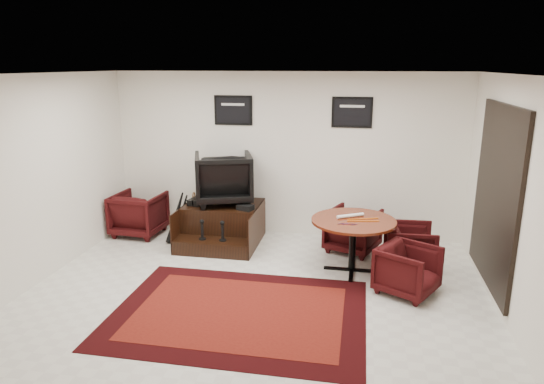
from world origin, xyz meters
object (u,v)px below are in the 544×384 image
(shine_podium, at_px, (222,225))
(table_chair_corner, at_px, (408,268))
(table_chair_window, at_px, (410,244))
(table_chair_back, at_px, (353,228))
(armchair_side, at_px, (139,212))
(meeting_table, at_px, (353,226))
(shine_chair, at_px, (223,176))

(shine_podium, bearing_deg, table_chair_corner, -25.61)
(shine_podium, relative_size, table_chair_window, 1.82)
(table_chair_back, bearing_deg, table_chair_window, 170.66)
(armchair_side, height_order, table_chair_back, armchair_side)
(meeting_table, bearing_deg, shine_podium, 159.42)
(shine_chair, relative_size, table_chair_window, 1.32)
(shine_chair, distance_m, table_chair_window, 3.17)
(table_chair_back, xyz_separation_m, table_chair_window, (0.84, -0.50, -0.02))
(shine_podium, distance_m, meeting_table, 2.36)
(table_chair_window, bearing_deg, shine_chair, 75.59)
(shine_chair, xyz_separation_m, table_chair_corner, (2.91, -1.53, -0.76))
(shine_chair, relative_size, armchair_side, 1.14)
(shine_chair, height_order, meeting_table, shine_chair)
(armchair_side, bearing_deg, table_chair_back, -178.09)
(table_chair_back, relative_size, table_chair_window, 1.07)
(table_chair_window, distance_m, table_chair_corner, 0.88)
(armchair_side, relative_size, table_chair_corner, 1.17)
(shine_podium, bearing_deg, shine_chair, 90.00)
(meeting_table, height_order, table_chair_back, meeting_table)
(shine_chair, xyz_separation_m, table_chair_window, (3.01, -0.65, -0.76))
(shine_chair, bearing_deg, table_chair_corner, 133.50)
(armchair_side, height_order, table_chair_window, armchair_side)
(meeting_table, bearing_deg, shine_chair, 156.35)
(table_chair_back, distance_m, table_chair_window, 0.98)
(armchair_side, xyz_separation_m, meeting_table, (3.72, -0.91, 0.28))
(armchair_side, bearing_deg, table_chair_window, 175.93)
(meeting_table, bearing_deg, armchair_side, 166.19)
(meeting_table, distance_m, table_chair_window, 0.95)
(shine_chair, height_order, table_chair_window, shine_chair)
(meeting_table, bearing_deg, table_chair_back, 90.65)
(shine_chair, xyz_separation_m, meeting_table, (2.18, -0.95, -0.43))
(table_chair_corner, bearing_deg, table_chair_window, 23.18)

